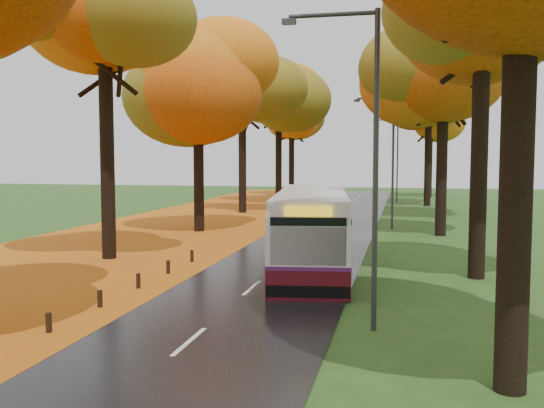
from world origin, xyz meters
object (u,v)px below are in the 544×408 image
(streetlamp_far, at_px, (395,153))
(bus, at_px, (312,228))
(car_silver, at_px, (306,204))
(streetlamp_near, at_px, (366,144))
(streetlamp_mid, at_px, (389,151))
(car_dark, at_px, (319,199))
(car_white, at_px, (287,215))

(streetlamp_far, relative_size, bus, 0.68)
(car_silver, bearing_deg, streetlamp_far, 71.35)
(streetlamp_far, bearing_deg, streetlamp_near, -90.00)
(bus, distance_m, car_silver, 22.10)
(streetlamp_mid, distance_m, car_silver, 10.84)
(car_dark, bearing_deg, car_white, -91.12)
(streetlamp_near, distance_m, bus, 9.09)
(bus, bearing_deg, car_silver, 92.29)
(streetlamp_far, xyz_separation_m, car_dark, (-6.22, -7.39, -4.01))
(streetlamp_mid, height_order, streetlamp_far, same)
(streetlamp_near, height_order, car_dark, streetlamp_near)
(bus, distance_m, car_white, 14.56)
(bus, xyz_separation_m, car_dark, (-3.66, 28.46, -0.91))
(streetlamp_far, xyz_separation_m, bus, (-2.57, -35.85, -3.10))
(car_silver, bearing_deg, bus, -74.84)
(streetlamp_mid, distance_m, car_white, 7.46)
(streetlamp_mid, height_order, bus, streetlamp_mid)
(streetlamp_mid, bearing_deg, car_dark, 113.07)
(bus, xyz_separation_m, car_white, (-3.73, 14.04, -0.90))
(streetlamp_mid, distance_m, bus, 14.42)
(car_white, height_order, car_dark, car_white)
(streetlamp_near, height_order, car_white, streetlamp_near)
(car_white, bearing_deg, streetlamp_far, 79.06)
(streetlamp_mid, height_order, car_dark, streetlamp_mid)
(streetlamp_far, distance_m, car_silver, 15.92)
(streetlamp_far, height_order, bus, streetlamp_far)
(streetlamp_near, relative_size, car_white, 2.02)
(bus, distance_m, car_dark, 28.71)
(streetlamp_far, bearing_deg, car_silver, -114.08)
(streetlamp_far, bearing_deg, streetlamp_mid, -90.00)
(streetlamp_mid, xyz_separation_m, streetlamp_far, (0.00, 22.00, 0.00))
(bus, relative_size, car_white, 2.95)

